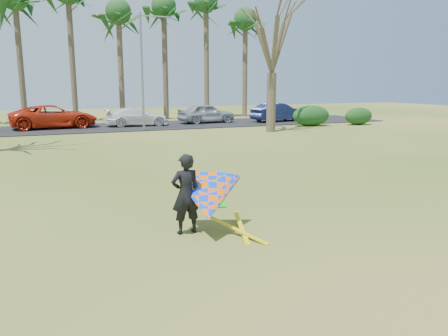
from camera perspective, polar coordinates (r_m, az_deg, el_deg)
name	(u,v)px	position (r m, az deg, el deg)	size (l,w,h in m)	color
ground	(256,229)	(10.36, 4.21, -7.98)	(100.00, 100.00, 0.00)	#2A5713
parking_strip	(110,127)	(34.20, -14.73, 5.17)	(46.00, 7.00, 0.06)	black
palm_6	(118,13)	(40.67, -13.64, 19.04)	(4.84, 4.84, 10.84)	brown
palm_7	(164,8)	(41.59, -7.88, 20.01)	(4.84, 4.84, 11.54)	#473A2A
palm_8	(206,3)	(42.87, -2.36, 20.75)	(4.84, 4.84, 12.24)	#4B3F2D
palm_9	(245,21)	(44.17, 2.81, 18.68)	(4.84, 4.84, 10.84)	#4B3A2D
bare_tree_right	(273,33)	(30.53, 6.37, 17.08)	(6.27, 6.27, 9.21)	brown
streetlight	(144,66)	(31.46, -10.39, 12.96)	(2.28, 0.18, 8.00)	gray
hedge_near	(311,116)	(34.96, 11.30, 6.72)	(3.21, 1.45, 1.60)	#163C18
hedge_far	(359,116)	(36.84, 17.17, 6.49)	(2.50, 1.18, 1.39)	#153A15
car_2	(54,117)	(34.46, -21.34, 6.28)	(2.80, 6.07, 1.69)	red
car_3	(137,117)	(34.51, -11.28, 6.58)	(1.94, 4.77, 1.38)	white
car_4	(206,113)	(36.37, -2.34, 7.18)	(1.89, 4.69, 1.60)	#9BA1A7
car_5	(278,112)	(37.97, 7.06, 7.26)	(1.67, 4.78, 1.58)	navy
kite_flyer	(205,197)	(9.80, -2.45, -3.85)	(2.13, 2.39, 2.02)	black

